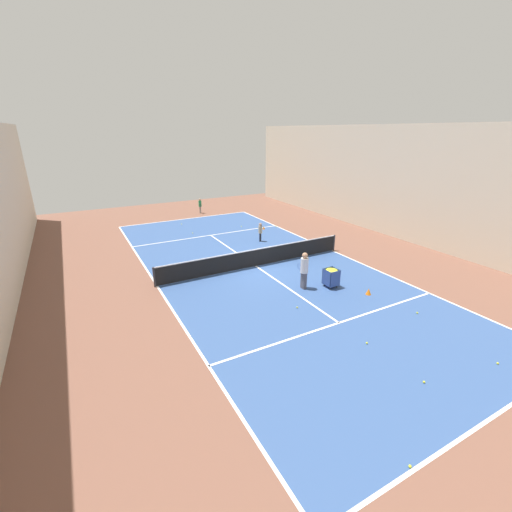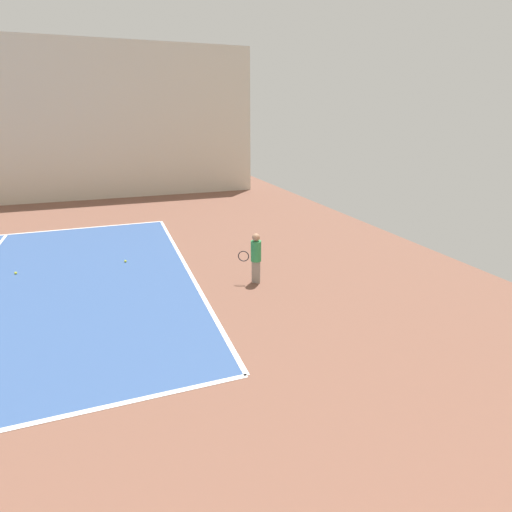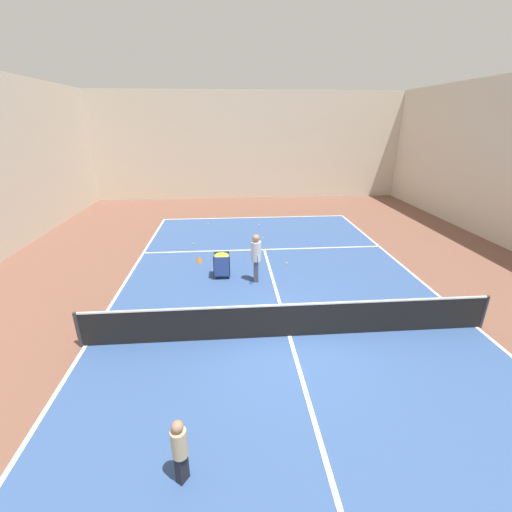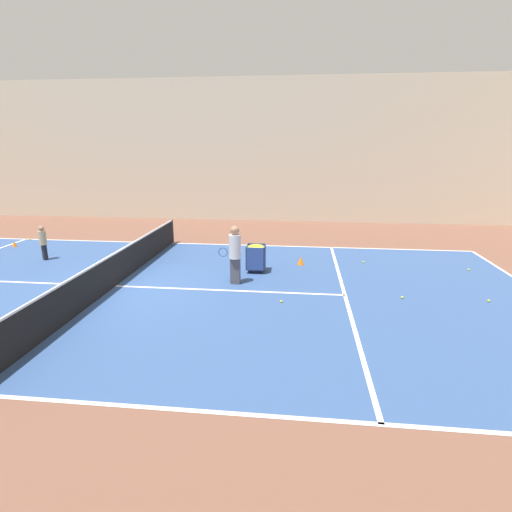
{
  "view_description": "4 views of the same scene",
  "coord_description": "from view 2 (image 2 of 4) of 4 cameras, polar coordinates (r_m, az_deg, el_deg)",
  "views": [
    {
      "loc": [
        8.35,
        15.26,
        7.01
      ],
      "look_at": [
        0.0,
        0.0,
        0.6
      ],
      "focal_mm": 24.0,
      "sensor_mm": 36.0,
      "label": 1
    },
    {
      "loc": [
        -10.64,
        -10.42,
        4.07
      ],
      "look_at": [
        -1.76,
        -13.66,
        0.72
      ],
      "focal_mm": 28.0,
      "sensor_mm": 36.0,
      "label": 2
    },
    {
      "loc": [
        -1.54,
        -7.74,
        5.48
      ],
      "look_at": [
        -0.63,
        3.5,
        0.98
      ],
      "focal_mm": 24.0,
      "sensor_mm": 36.0,
      "label": 3
    },
    {
      "loc": [
        10.64,
        5.39,
        4.07
      ],
      "look_at": [
        -1.87,
        3.99,
        0.54
      ],
      "focal_mm": 28.0,
      "sensor_mm": 36.0,
      "label": 4
    }
  ],
  "objects": [
    {
      "name": "player_near_baseline",
      "position": [
        10.02,
        -0.06,
        0.16
      ],
      "size": [
        0.35,
        0.61,
        1.31
      ],
      "rotation": [
        0.0,
        0.0,
        1.1
      ],
      "color": "gray",
      "rests_on": "ground"
    },
    {
      "name": "tennis_ball_9",
      "position": [
        12.59,
        -31.12,
        -2.09
      ],
      "size": [
        0.07,
        0.07,
        0.07
      ],
      "primitive_type": "sphere",
      "color": "yellow",
      "rests_on": "ground"
    },
    {
      "name": "tennis_ball_6",
      "position": [
        12.26,
        -18.16,
        -0.7
      ],
      "size": [
        0.07,
        0.07,
        0.07
      ],
      "primitive_type": "sphere",
      "color": "yellow",
      "rests_on": "ground"
    },
    {
      "name": "line_baseline_near",
      "position": [
        11.53,
        -9.95,
        -1.44
      ],
      "size": [
        10.75,
        0.1,
        0.0
      ],
      "primitive_type": "cube",
      "color": "white",
      "rests_on": "ground"
    }
  ]
}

